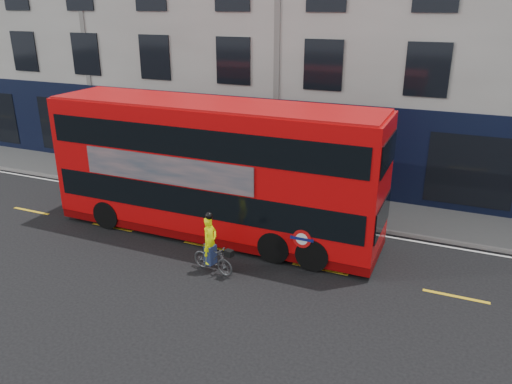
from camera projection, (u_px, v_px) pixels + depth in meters
The scene contains 8 objects.
ground at pixel (185, 266), 15.80m from camera, with size 120.00×120.00×0.00m, color black.
pavement at pixel (263, 196), 21.37m from camera, with size 60.00×3.00×0.12m, color slate.
kerb at pixel (248, 209), 20.08m from camera, with size 60.00×0.12×0.13m, color gray.
building_terrace at pixel (313, 11), 24.31m from camera, with size 50.00×10.07×15.00m.
road_edge_line at pixel (245, 213), 19.84m from camera, with size 58.00×0.10×0.01m, color silver.
lane_dashes at pixel (207, 246), 17.09m from camera, with size 58.00×0.12×0.01m, color gold, non-canonical shape.
bus at pixel (215, 169), 17.27m from camera, with size 11.80×2.78×4.75m.
cyclist at pixel (212, 252), 15.25m from camera, with size 1.56×0.71×1.98m.
Camera 1 is at (7.55, -11.95, 7.77)m, focal length 35.00 mm.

